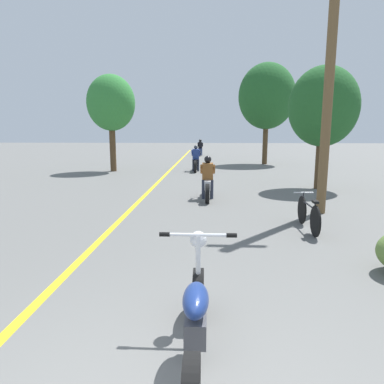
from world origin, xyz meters
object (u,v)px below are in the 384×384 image
at_px(utility_pole, 330,63).
at_px(motorcycle_foreground, 196,317).
at_px(roadside_tree_right_far, 267,96).
at_px(motorcycle_rider_far, 200,149).
at_px(roadside_tree_right_near, 323,107).
at_px(roadside_tree_left, 111,104).
at_px(motorcycle_rider_mid, 196,161).
at_px(bicycle_parked, 308,214).
at_px(motorcycle_rider_lead, 208,183).

xyz_separation_m(utility_pole, motorcycle_foreground, (-3.06, -6.02, -3.36)).
relative_size(roadside_tree_right_far, motorcycle_rider_far, 3.02).
xyz_separation_m(roadside_tree_right_near, motorcycle_rider_far, (-4.89, 17.16, -2.43)).
relative_size(roadside_tree_right_far, roadside_tree_left, 1.27).
bearing_deg(roadside_tree_left, motorcycle_rider_mid, 3.12).
bearing_deg(bicycle_parked, motorcycle_foreground, -117.29).
height_order(utility_pole, motorcycle_foreground, utility_pole).
height_order(motorcycle_foreground, motorcycle_rider_far, motorcycle_rider_far).
bearing_deg(utility_pole, roadside_tree_right_far, 87.21).
distance_m(roadside_tree_right_near, motorcycle_rider_lead, 5.28).
bearing_deg(motorcycle_rider_mid, motorcycle_foreground, -87.75).
relative_size(roadside_tree_right_near, motorcycle_foreground, 2.09).
relative_size(motorcycle_rider_far, bicycle_parked, 1.26).
xyz_separation_m(roadside_tree_right_near, motorcycle_foreground, (-4.21, -9.96, -2.56)).
xyz_separation_m(motorcycle_rider_lead, motorcycle_rider_far, (-0.74, 19.32, 0.03)).
xyz_separation_m(roadside_tree_left, motorcycle_rider_lead, (5.09, -7.33, -3.02)).
relative_size(motorcycle_rider_lead, motorcycle_rider_far, 0.95).
xyz_separation_m(roadside_tree_right_near, motorcycle_rider_lead, (-4.15, -2.16, -2.46)).
relative_size(roadside_tree_right_near, motorcycle_rider_lead, 2.23).
height_order(roadside_tree_right_near, motorcycle_foreground, roadside_tree_right_near).
bearing_deg(utility_pole, motorcycle_rider_mid, 111.37).
height_order(motorcycle_rider_lead, motorcycle_rider_far, motorcycle_rider_far).
xyz_separation_m(roadside_tree_right_near, bicycle_parked, (-1.93, -5.54, -2.63)).
relative_size(utility_pole, motorcycle_rider_mid, 3.47).
bearing_deg(motorcycle_rider_far, utility_pole, -79.97).
bearing_deg(roadside_tree_left, bicycle_parked, -55.74).
height_order(motorcycle_foreground, motorcycle_rider_mid, motorcycle_rider_mid).
height_order(utility_pole, motorcycle_rider_mid, utility_pole).
bearing_deg(motorcycle_rider_far, roadside_tree_right_near, -74.10).
bearing_deg(motorcycle_rider_lead, utility_pole, -30.90).
height_order(roadside_tree_right_far, motorcycle_foreground, roadside_tree_right_far).
bearing_deg(bicycle_parked, roadside_tree_right_near, 70.76).
height_order(roadside_tree_right_near, motorcycle_rider_far, roadside_tree_right_near).
height_order(utility_pole, motorcycle_rider_far, utility_pole).
distance_m(roadside_tree_right_far, motorcycle_foreground, 20.28).
relative_size(roadside_tree_right_far, motorcycle_rider_mid, 2.99).
relative_size(utility_pole, roadside_tree_right_far, 1.16).
xyz_separation_m(roadside_tree_right_near, motorcycle_rider_mid, (-4.82, 5.41, -2.46)).
bearing_deg(motorcycle_rider_lead, motorcycle_rider_far, 92.20).
distance_m(roadside_tree_left, motorcycle_rider_lead, 9.42).
height_order(utility_pole, roadside_tree_right_far, utility_pole).
xyz_separation_m(utility_pole, roadside_tree_right_near, (1.16, 3.94, -0.80)).
relative_size(roadside_tree_right_far, bicycle_parked, 3.79).
height_order(utility_pole, motorcycle_rider_lead, utility_pole).
distance_m(roadside_tree_right_near, motorcycle_foreground, 11.12).
bearing_deg(motorcycle_rider_far, roadside_tree_right_far, -59.87).
distance_m(utility_pole, motorcycle_foreground, 7.54).
distance_m(motorcycle_rider_far, bicycle_parked, 22.90).
bearing_deg(roadside_tree_right_far, motorcycle_rider_lead, -107.24).
distance_m(motorcycle_rider_mid, motorcycle_rider_far, 11.75).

